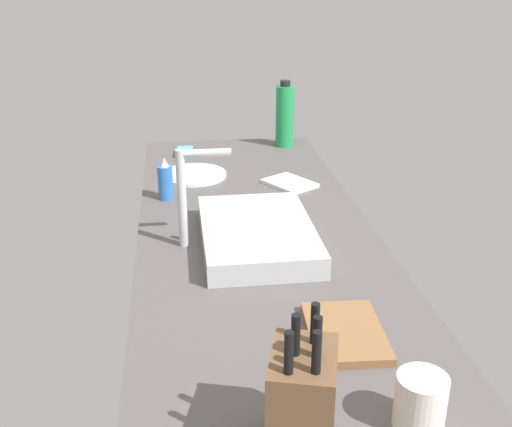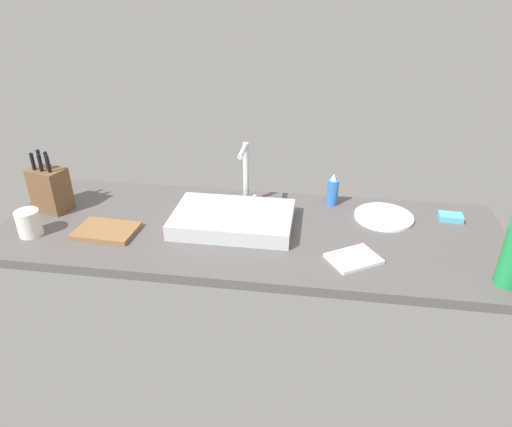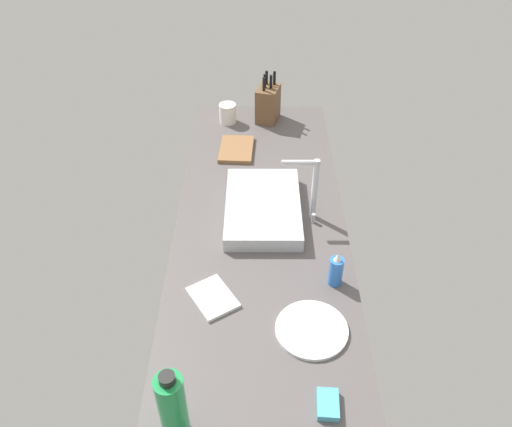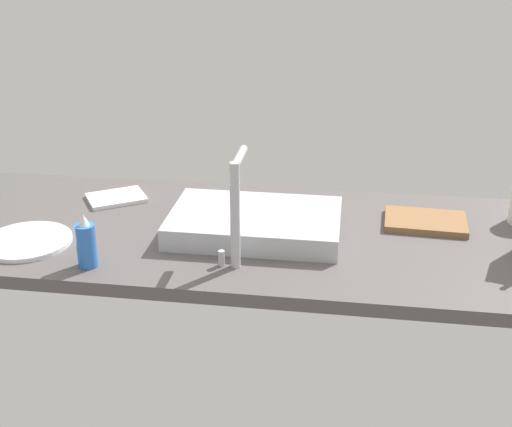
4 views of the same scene
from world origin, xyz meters
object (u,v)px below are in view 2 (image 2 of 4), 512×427
object	(u,v)px
dish_towel	(354,259)
sink_basin	(233,219)
coffee_mug	(29,223)
dish_sponge	(451,217)
dinner_plate	(384,217)
cutting_board	(106,231)
knife_block	(50,189)
soap_bottle	(333,191)
faucet	(246,170)

from	to	relation	value
dish_towel	sink_basin	bearing A→B (deg)	159.15
coffee_mug	dish_sponge	size ratio (longest dim) A/B	1.08
dish_towel	dinner_plate	bearing A→B (deg)	67.72
dish_sponge	sink_basin	bearing A→B (deg)	-168.34
cutting_board	coffee_mug	xyz separation A→B (cm)	(-27.05, -5.13, 3.97)
sink_basin	knife_block	world-z (taller)	knife_block
sink_basin	dish_sponge	world-z (taller)	sink_basin
soap_bottle	sink_basin	bearing A→B (deg)	-146.89
sink_basin	dinner_plate	world-z (taller)	sink_basin
dinner_plate	coffee_mug	bearing A→B (deg)	-166.21
faucet	knife_block	world-z (taller)	faucet
faucet	dinner_plate	size ratio (longest dim) A/B	1.16
knife_block	coffee_mug	size ratio (longest dim) A/B	2.51
sink_basin	faucet	bearing A→B (deg)	83.58
cutting_board	dish_towel	world-z (taller)	cutting_board
knife_block	dish_towel	world-z (taller)	knife_block
faucet	coffee_mug	size ratio (longest dim) A/B	2.74
knife_block	cutting_board	size ratio (longest dim) A/B	1.11
soap_bottle	knife_block	bearing A→B (deg)	-169.28
knife_block	soap_bottle	world-z (taller)	knife_block
faucet	dinner_plate	xyz separation A→B (cm)	(55.78, -3.15, -15.20)
sink_basin	knife_block	xyz separation A→B (cm)	(-75.24, 3.05, 6.19)
dish_towel	coffee_mug	distance (cm)	117.63
faucet	dish_towel	world-z (taller)	faucet
dinner_plate	coffee_mug	world-z (taller)	coffee_mug
cutting_board	coffee_mug	distance (cm)	27.81
knife_block	dish_towel	xyz separation A→B (cm)	(119.97, -20.09, -8.54)
sink_basin	cutting_board	size ratio (longest dim) A/B	2.04
soap_bottle	dinner_plate	bearing A→B (deg)	-24.92
dish_towel	faucet	bearing A→B (deg)	140.61
cutting_board	sink_basin	bearing A→B (deg)	14.76
sink_basin	soap_bottle	distance (cm)	44.71
coffee_mug	dish_sponge	xyz separation A→B (cm)	(156.38, 34.44, -3.67)
sink_basin	cutting_board	world-z (taller)	sink_basin
dish_sponge	dish_towel	bearing A→B (deg)	-138.56
sink_basin	coffee_mug	size ratio (longest dim) A/B	4.63
dinner_plate	dish_sponge	size ratio (longest dim) A/B	2.56
faucet	dish_sponge	world-z (taller)	faucet
dinner_plate	dish_sponge	distance (cm)	25.87
soap_bottle	dish_towel	size ratio (longest dim) A/B	0.83
soap_bottle	dish_sponge	size ratio (longest dim) A/B	1.52
dish_sponge	soap_bottle	bearing A→B (deg)	171.24
knife_block	cutting_board	xyz separation A→B (cm)	(29.46, -15.12, -8.24)
faucet	dish_towel	xyz separation A→B (cm)	(42.70, -35.06, -15.20)
knife_block	dinner_plate	size ratio (longest dim) A/B	1.06
cutting_board	dish_sponge	world-z (taller)	dish_sponge
cutting_board	dish_sponge	bearing A→B (deg)	12.77
dinner_plate	dish_towel	bearing A→B (deg)	-112.28
faucet	cutting_board	world-z (taller)	faucet
faucet	knife_block	bearing A→B (deg)	-169.04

